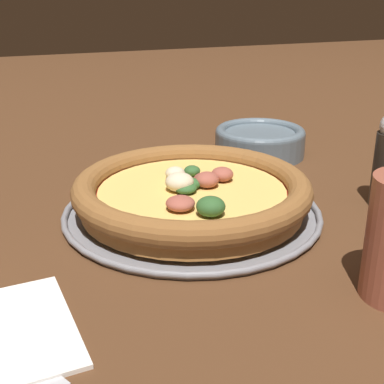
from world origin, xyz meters
TOP-DOWN VIEW (x-y plane):
  - ground_plane at (0.00, 0.00)m, footprint 3.00×3.00m
  - pizza_tray at (0.00, 0.00)m, footprint 0.30×0.30m
  - pizza at (0.00, 0.00)m, footprint 0.27×0.27m
  - bowl_near at (-0.18, -0.18)m, footprint 0.14×0.14m

SIDE VIEW (x-z plane):
  - ground_plane at x=0.00m, z-range 0.00..0.00m
  - pizza_tray at x=0.00m, z-range 0.00..0.01m
  - bowl_near at x=-0.18m, z-range 0.00..0.05m
  - pizza at x=0.00m, z-range 0.01..0.05m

